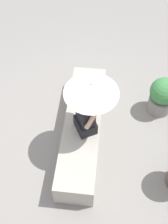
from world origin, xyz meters
name	(u,v)px	position (x,y,z in m)	size (l,w,h in m)	color
ground_plane	(83,137)	(0.00, 0.00, 0.00)	(14.00, 14.00, 0.00)	gray
stone_bench	(83,129)	(0.00, 0.00, 0.24)	(2.45, 0.60, 0.47)	#A8A093
person_seated	(86,114)	(0.13, 0.06, 0.86)	(0.51, 0.41, 0.90)	black
parasol	(91,89)	(0.08, 0.13, 1.40)	(0.79, 0.79, 1.05)	#B7B7BC
handbag_black	(91,91)	(-0.53, 0.08, 0.62)	(0.29, 0.22, 0.31)	silver
magazine	(93,80)	(-0.92, 0.09, 0.48)	(0.28, 0.20, 0.01)	#D83866
planter_near	(162,95)	(-0.77, 1.34, 0.39)	(0.49, 0.49, 0.76)	gray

